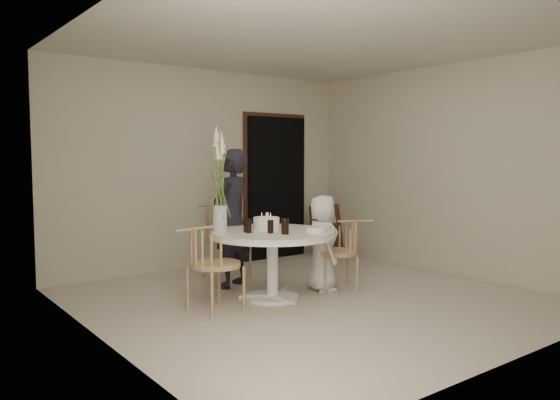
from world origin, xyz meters
TOP-DOWN VIEW (x-y plane):
  - ground at (0.00, 0.00)m, footprint 4.50×4.50m
  - room_shell at (0.00, 0.00)m, footprint 4.50×4.50m
  - doorway at (1.15, 2.19)m, footprint 1.00×0.10m
  - door_trim at (1.15, 2.23)m, footprint 1.12×0.03m
  - table at (-0.35, 0.25)m, footprint 1.33×1.33m
  - picture_frame at (1.95, 1.95)m, footprint 0.58×0.20m
  - chair_far at (-0.21, 1.57)m, footprint 0.59×0.62m
  - chair_right at (0.57, 0.08)m, footprint 0.59×0.58m
  - chair_left at (-1.18, 0.21)m, footprint 0.55×0.52m
  - girl at (-0.39, 0.99)m, footprint 0.69×0.59m
  - boy at (0.32, 0.21)m, footprint 0.54×0.63m
  - birthday_cake at (-0.34, 0.37)m, footprint 0.28×0.28m
  - cola_tumbler_a at (-0.45, 0.14)m, footprint 0.06×0.06m
  - cola_tumbler_b at (-0.38, -0.01)m, footprint 0.10×0.10m
  - cola_tumbler_c at (-0.62, 0.29)m, footprint 0.07×0.07m
  - cola_tumbler_d at (-0.60, 0.36)m, footprint 0.08×0.08m
  - plate_stack at (-0.03, -0.09)m, footprint 0.27×0.27m
  - flower_vase at (-0.83, 0.53)m, footprint 0.15×0.15m

SIDE VIEW (x-z plane):
  - ground at x=0.00m, z-range 0.00..0.00m
  - picture_frame at x=1.95m, z-range 0.00..0.76m
  - chair_right at x=0.57m, z-range 0.12..0.92m
  - boy at x=0.32m, z-range 0.00..1.09m
  - chair_left at x=-1.18m, z-range 0.13..0.98m
  - chair_far at x=-0.21m, z-range 0.13..1.03m
  - table at x=-0.35m, z-range 0.25..0.98m
  - plate_stack at x=-0.03m, z-range 0.73..0.78m
  - cola_tumbler_a at x=-0.45m, z-range 0.73..0.87m
  - birthday_cake at x=-0.34m, z-range 0.71..0.89m
  - cola_tumbler_c at x=-0.62m, z-range 0.73..0.87m
  - girl at x=-0.39m, z-range 0.00..1.60m
  - cola_tumbler_d at x=-0.60m, z-range 0.73..0.88m
  - cola_tumbler_b at x=-0.38m, z-range 0.73..0.89m
  - doorway at x=1.15m, z-range 0.00..2.10m
  - door_trim at x=1.15m, z-range 0.00..2.22m
  - flower_vase at x=-0.83m, z-range 0.70..1.81m
  - room_shell at x=0.00m, z-range -0.63..3.87m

